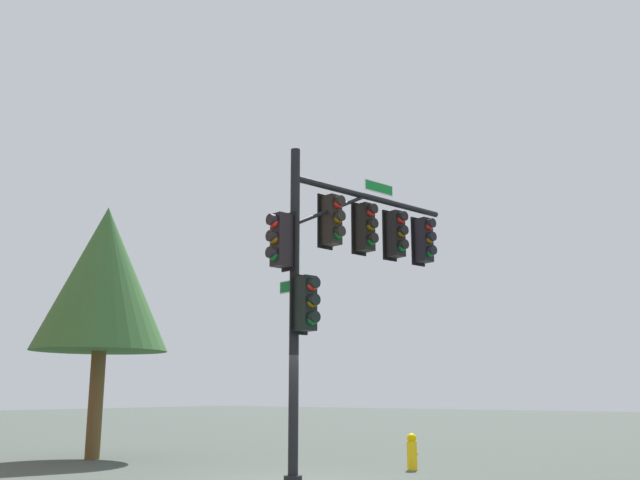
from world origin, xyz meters
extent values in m
cylinder|color=black|center=(0.00, 0.00, 3.43)|extent=(0.20, 0.20, 6.85)
cylinder|color=black|center=(2.29, -0.49, 6.21)|extent=(4.60, 1.11, 0.14)
cylinder|color=black|center=(1.03, -0.22, 5.71)|extent=(2.11, 0.53, 1.07)
cube|color=black|center=(1.02, -0.22, 5.46)|extent=(0.38, 0.41, 1.10)
cube|color=black|center=(1.05, -0.02, 5.46)|extent=(0.44, 0.11, 1.22)
sphere|color=#FF2018|center=(0.98, -0.41, 5.80)|extent=(0.22, 0.22, 0.22)
cylinder|color=black|center=(0.97, -0.47, 5.85)|extent=(0.25, 0.18, 0.23)
sphere|color=#855607|center=(0.98, -0.41, 5.46)|extent=(0.22, 0.22, 0.22)
cylinder|color=black|center=(0.97, -0.47, 5.51)|extent=(0.25, 0.18, 0.23)
sphere|color=#0B621E|center=(0.98, -0.41, 5.12)|extent=(0.22, 0.22, 0.22)
cylinder|color=black|center=(0.97, -0.47, 5.17)|extent=(0.25, 0.18, 0.23)
cube|color=black|center=(2.03, -0.43, 5.46)|extent=(0.39, 0.42, 1.10)
cube|color=black|center=(2.07, -0.24, 5.46)|extent=(0.44, 0.13, 1.22)
sphere|color=#FF2018|center=(1.99, -0.63, 5.80)|extent=(0.22, 0.22, 0.22)
cylinder|color=black|center=(1.98, -0.69, 5.85)|extent=(0.26, 0.19, 0.23)
sphere|color=#855607|center=(1.99, -0.63, 5.46)|extent=(0.22, 0.22, 0.22)
cylinder|color=black|center=(1.98, -0.69, 5.51)|extent=(0.26, 0.19, 0.23)
sphere|color=#0B621E|center=(1.99, -0.63, 5.12)|extent=(0.22, 0.22, 0.22)
cylinder|color=black|center=(1.98, -0.69, 5.17)|extent=(0.26, 0.19, 0.23)
cube|color=black|center=(3.05, -0.65, 5.46)|extent=(0.40, 0.43, 1.10)
cube|color=black|center=(3.10, -0.46, 5.46)|extent=(0.44, 0.15, 1.22)
sphere|color=#FF2018|center=(3.00, -0.85, 5.80)|extent=(0.22, 0.22, 0.22)
cylinder|color=black|center=(2.98, -0.90, 5.85)|extent=(0.26, 0.19, 0.23)
sphere|color=#855607|center=(3.00, -0.85, 5.46)|extent=(0.22, 0.22, 0.22)
cylinder|color=black|center=(2.98, -0.90, 5.51)|extent=(0.26, 0.19, 0.23)
sphere|color=#0B621E|center=(3.00, -0.85, 5.12)|extent=(0.22, 0.22, 0.22)
cylinder|color=black|center=(2.98, -0.90, 5.17)|extent=(0.26, 0.19, 0.23)
cube|color=black|center=(4.06, -0.87, 5.46)|extent=(0.40, 0.43, 1.10)
cube|color=black|center=(4.11, -0.68, 5.46)|extent=(0.44, 0.15, 1.22)
sphere|color=#FF2018|center=(4.01, -1.06, 5.80)|extent=(0.22, 0.22, 0.22)
cylinder|color=black|center=(4.00, -1.12, 5.85)|extent=(0.26, 0.19, 0.23)
sphere|color=#855607|center=(4.01, -1.06, 5.46)|extent=(0.22, 0.22, 0.22)
cylinder|color=black|center=(4.00, -1.12, 5.51)|extent=(0.26, 0.19, 0.23)
sphere|color=#0B621E|center=(4.01, -1.06, 5.12)|extent=(0.22, 0.22, 0.22)
cylinder|color=black|center=(4.00, -1.12, 5.17)|extent=(0.26, 0.19, 0.23)
cube|color=black|center=(-0.34, 0.07, 4.81)|extent=(0.42, 0.39, 1.10)
cube|color=black|center=(-0.15, 0.03, 4.81)|extent=(0.13, 0.44, 1.22)
sphere|color=#FF2018|center=(-0.54, 0.12, 5.15)|extent=(0.22, 0.22, 0.22)
cylinder|color=black|center=(-0.60, 0.13, 5.20)|extent=(0.19, 0.26, 0.23)
sphere|color=#855607|center=(-0.54, 0.12, 4.81)|extent=(0.22, 0.22, 0.22)
cylinder|color=black|center=(-0.60, 0.13, 4.86)|extent=(0.19, 0.26, 0.23)
sphere|color=#0B621E|center=(-0.54, 0.12, 4.47)|extent=(0.22, 0.22, 0.22)
cylinder|color=black|center=(-0.60, 0.13, 4.52)|extent=(0.19, 0.26, 0.23)
cube|color=black|center=(-0.07, -0.34, 3.51)|extent=(0.39, 0.42, 1.10)
cube|color=black|center=(-0.03, -0.15, 3.51)|extent=(0.44, 0.13, 1.22)
sphere|color=#FF2018|center=(-0.12, -0.54, 3.85)|extent=(0.22, 0.22, 0.22)
cylinder|color=black|center=(-0.13, -0.60, 3.90)|extent=(0.26, 0.19, 0.23)
sphere|color=#855607|center=(-0.12, -0.54, 3.51)|extent=(0.22, 0.22, 0.22)
cylinder|color=black|center=(-0.13, -0.60, 3.56)|extent=(0.26, 0.19, 0.23)
sphere|color=#0B621E|center=(-0.12, -0.54, 3.17)|extent=(0.22, 0.22, 0.22)
cylinder|color=black|center=(-0.13, -0.60, 3.22)|extent=(0.26, 0.19, 0.23)
cube|color=white|center=(2.51, -0.54, 6.51)|extent=(0.92, 0.22, 0.26)
cube|color=#107E2F|center=(2.51, -0.54, 6.51)|extent=(0.89, 0.22, 0.22)
cube|color=white|center=(0.00, 0.00, 3.91)|extent=(0.22, 0.92, 0.26)
cube|color=#0B6D2D|center=(0.00, 0.00, 3.91)|extent=(0.22, 0.89, 0.22)
cylinder|color=yellow|center=(3.90, -0.47, 0.33)|extent=(0.24, 0.24, 0.65)
sphere|color=#EABF01|center=(3.90, -0.47, 0.72)|extent=(0.22, 0.22, 0.22)
cylinder|color=yellow|center=(4.05, -0.47, 0.36)|extent=(0.12, 0.10, 0.10)
cylinder|color=brown|center=(1.14, 7.85, 1.45)|extent=(0.40, 0.40, 2.90)
cone|color=#366431|center=(1.14, 7.85, 4.98)|extent=(3.75, 3.75, 4.16)
camera|label=1|loc=(-11.14, -8.81, 1.77)|focal=39.28mm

